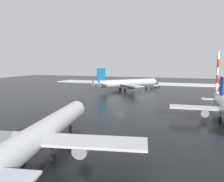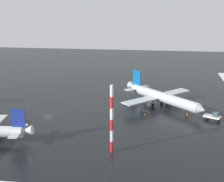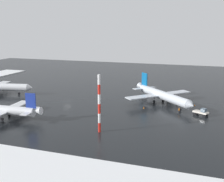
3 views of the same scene
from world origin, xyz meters
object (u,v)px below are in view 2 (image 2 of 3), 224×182
object	(u,v)px
antenna_mast	(112,119)
traffic_cone_wingtip_side	(196,107)
ground_crew_by_nose_gear	(187,115)
traffic_cone_mid_line	(199,107)
ground_crew_beside_wing	(178,100)
airplane_foreground_jet	(162,97)
traffic_cone_near_nose	(145,114)
pushback_tug	(213,116)
ground_crew_mid_apron	(167,102)

from	to	relation	value
antenna_mast	traffic_cone_wingtip_side	bearing A→B (deg)	57.40
ground_crew_by_nose_gear	antenna_mast	bearing A→B (deg)	-19.39
traffic_cone_mid_line	ground_crew_beside_wing	bearing A→B (deg)	146.41
airplane_foreground_jet	antenna_mast	distance (m)	36.01
traffic_cone_mid_line	ground_crew_by_nose_gear	bearing A→B (deg)	-112.88
airplane_foreground_jet	traffic_cone_mid_line	world-z (taller)	airplane_foreground_jet
ground_crew_beside_wing	traffic_cone_near_nose	distance (m)	16.76
traffic_cone_mid_line	traffic_cone_wingtip_side	world-z (taller)	same
antenna_mast	traffic_cone_wingtip_side	world-z (taller)	antenna_mast
pushback_tug	traffic_cone_mid_line	bearing A→B (deg)	129.12
ground_crew_mid_apron	traffic_cone_near_nose	distance (m)	12.66
ground_crew_mid_apron	antenna_mast	size ratio (longest dim) A/B	0.11
airplane_foreground_jet	pushback_tug	size ratio (longest dim) A/B	4.96
airplane_foreground_jet	ground_crew_beside_wing	world-z (taller)	airplane_foreground_jet
ground_crew_mid_apron	ground_crew_by_nose_gear	bearing A→B (deg)	15.82
pushback_tug	traffic_cone_near_nose	size ratio (longest dim) A/B	9.27
pushback_tug	traffic_cone_mid_line	world-z (taller)	pushback_tug
ground_crew_beside_wing	traffic_cone_near_nose	xyz separation A→B (m)	(-10.07, -13.38, -0.70)
pushback_tug	ground_crew_by_nose_gear	world-z (taller)	pushback_tug
pushback_tug	traffic_cone_mid_line	size ratio (longest dim) A/B	9.27
traffic_cone_near_nose	traffic_cone_mid_line	distance (m)	18.80
ground_crew_beside_wing	pushback_tug	bearing A→B (deg)	6.14
airplane_foreground_jet	traffic_cone_near_nose	distance (m)	10.08
traffic_cone_near_nose	ground_crew_mid_apron	bearing A→B (deg)	59.19
ground_crew_beside_wing	traffic_cone_mid_line	distance (m)	7.63
traffic_cone_mid_line	traffic_cone_wingtip_side	size ratio (longest dim) A/B	1.00
ground_crew_beside_wing	traffic_cone_near_nose	world-z (taller)	ground_crew_beside_wing
pushback_tug	ground_crew_beside_wing	xyz separation A→B (m)	(-8.84, 15.62, -0.31)
pushback_tug	ground_crew_by_nose_gear	bearing A→B (deg)	-160.00
airplane_foreground_jet	traffic_cone_wingtip_side	world-z (taller)	airplane_foreground_jet
ground_crew_mid_apron	traffic_cone_mid_line	xyz separation A→B (m)	(9.93, -1.68, -0.70)
traffic_cone_wingtip_side	antenna_mast	bearing A→B (deg)	-122.60
ground_crew_beside_wing	ground_crew_by_nose_gear	size ratio (longest dim) A/B	1.00
traffic_cone_mid_line	pushback_tug	bearing A→B (deg)	-77.63
airplane_foreground_jet	traffic_cone_mid_line	xyz separation A→B (m)	(11.59, 0.80, -2.89)
airplane_foreground_jet	antenna_mast	size ratio (longest dim) A/B	1.64
pushback_tug	ground_crew_mid_apron	xyz separation A→B (m)	(-12.43, 13.10, -0.31)
ground_crew_beside_wing	airplane_foreground_jet	bearing A→B (deg)	-69.75
ground_crew_by_nose_gear	traffic_cone_near_nose	bearing A→B (deg)	-78.80
airplane_foreground_jet	ground_crew_by_nose_gear	world-z (taller)	airplane_foreground_jet
antenna_mast	traffic_cone_wingtip_side	xyz separation A→B (m)	(21.76, 34.03, -7.46)
airplane_foreground_jet	ground_crew_by_nose_gear	bearing A→B (deg)	-8.75
airplane_foreground_jet	ground_crew_by_nose_gear	size ratio (longest dim) A/B	14.79
ground_crew_by_nose_gear	traffic_cone_mid_line	xyz separation A→B (m)	(4.47, 10.59, -0.70)
antenna_mast	traffic_cone_mid_line	distance (m)	42.22
ground_crew_beside_wing	ground_crew_by_nose_gear	world-z (taller)	same
traffic_cone_near_nose	pushback_tug	bearing A→B (deg)	-6.76
pushback_tug	antenna_mast	bearing A→B (deg)	-110.72
traffic_cone_near_nose	traffic_cone_mid_line	size ratio (longest dim) A/B	1.00
traffic_cone_mid_line	traffic_cone_wingtip_side	xyz separation A→B (m)	(-1.10, -0.67, 0.00)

